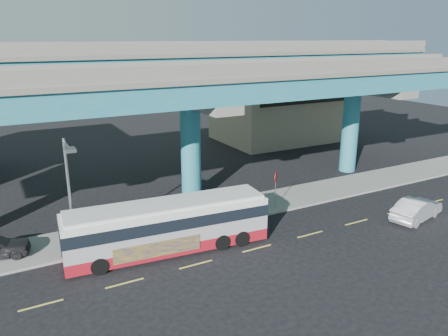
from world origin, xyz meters
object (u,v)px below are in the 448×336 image
transit_bus (168,225)px  sedan (417,209)px  street_lamp (70,182)px  stop_sign (276,182)px

transit_bus → sedan: transit_bus is taller
sedan → street_lamp: size_ratio=0.72×
sedan → street_lamp: bearing=63.4°
transit_bus → sedan: 17.09m
street_lamp → stop_sign: street_lamp is taller
transit_bus → sedan: (16.64, -3.79, -0.90)m
sedan → stop_sign: 9.76m
transit_bus → stop_sign: transit_bus is taller
sedan → street_lamp: (-21.56, 5.33, 3.84)m
street_lamp → stop_sign: size_ratio=2.43×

